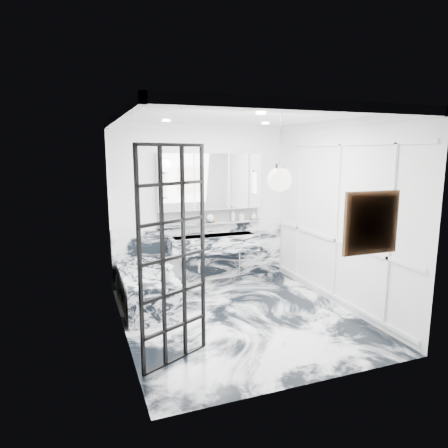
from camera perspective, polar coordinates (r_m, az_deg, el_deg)
name	(u,v)px	position (r m, az deg, el deg)	size (l,w,h in m)	color
floor	(240,317)	(5.89, 2.24, -13.12)	(3.60, 3.60, 0.00)	white
ceiling	(241,116)	(5.42, 2.45, 15.17)	(3.60, 3.60, 0.00)	white
wall_back	(201,205)	(7.16, -3.27, 2.74)	(3.60, 3.60, 0.00)	white
wall_front	(313,251)	(3.92, 12.63, -3.79)	(3.60, 3.60, 0.00)	white
wall_left	(121,229)	(5.09, -14.50, -0.66)	(3.60, 3.60, 0.00)	white
wall_right	(338,215)	(6.27, 15.94, 1.30)	(3.60, 3.60, 0.00)	white
marble_clad_back	(202,253)	(7.30, -3.14, -4.11)	(3.18, 0.05, 1.05)	white
marble_clad_left	(122,233)	(5.10, -14.30, -1.31)	(0.02, 3.56, 2.68)	white
panel_molding	(336,221)	(6.28, 15.75, 0.39)	(0.03, 3.40, 2.30)	white
soap_bottle_a	(233,216)	(7.30, 1.30, 1.21)	(0.07, 0.07, 0.19)	#8C5919
soap_bottle_b	(241,216)	(7.36, 2.48, 1.15)	(0.07, 0.07, 0.16)	#4C4C51
soap_bottle_c	(254,216)	(7.46, 4.27, 1.18)	(0.11, 0.11, 0.14)	silver
face_pot	(210,218)	(7.15, -1.99, 0.84)	(0.15, 0.15, 0.15)	white
amber_bottle	(214,219)	(7.18, -1.41, 0.68)	(0.04, 0.04, 0.10)	#8C5919
flower_vase	(168,277)	(5.70, -7.97, -7.46)	(0.08, 0.08, 0.12)	silver
crittall_door	(173,258)	(4.38, -7.23, -4.79)	(0.88, 0.04, 2.41)	black
artwork	(371,223)	(4.33, 20.29, 0.17)	(0.55, 0.05, 0.55)	#CE6915
pendant_light	(280,180)	(4.35, 7.94, 6.29)	(0.26, 0.26, 0.26)	white
trough_sink	(214,244)	(7.09, -1.46, -2.81)	(1.60, 0.45, 0.30)	silver
ledge	(211,223)	(7.18, -1.91, 0.11)	(1.90, 0.14, 0.04)	silver
subway_tile	(210,215)	(7.21, -2.07, 1.25)	(1.90, 0.03, 0.23)	white
mirror_cabinet	(210,181)	(7.09, -1.96, 6.09)	(1.90, 0.16, 1.00)	white
sconce_left	(166,185)	(6.78, -8.30, 5.47)	(0.07, 0.07, 0.40)	white
sconce_right	(255,183)	(7.31, 4.42, 5.88)	(0.07, 0.07, 0.40)	white
bathtub	(146,289)	(6.29, -11.04, -9.05)	(0.75, 1.65, 0.55)	silver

